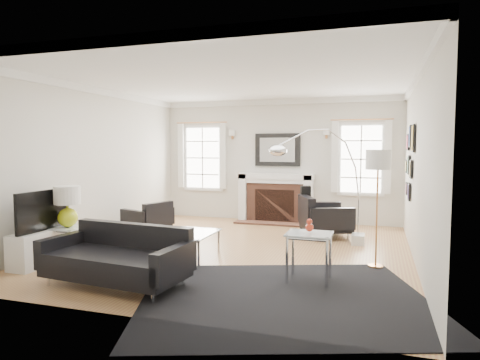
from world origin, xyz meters
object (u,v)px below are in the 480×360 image
(sofa, at_px, (119,259))
(armchair_right, at_px, (322,218))
(fireplace, at_px, (276,199))
(armchair_left, at_px, (150,219))
(coffee_table, at_px, (185,234))
(arc_floor_lamp, at_px, (320,182))
(gourd_lamp, at_px, (67,204))

(sofa, height_order, armchair_right, armchair_right)
(fireplace, height_order, sofa, fireplace)
(armchair_left, distance_m, coffee_table, 2.02)
(armchair_right, height_order, arc_floor_lamp, arc_floor_lamp)
(armchair_left, distance_m, gourd_lamp, 2.22)
(armchair_left, xyz_separation_m, armchair_right, (3.27, 0.78, 0.06))
(gourd_lamp, relative_size, arc_floor_lamp, 0.30)
(armchair_left, xyz_separation_m, arc_floor_lamp, (3.34, -0.16, 0.83))
(coffee_table, xyz_separation_m, arc_floor_lamp, (1.91, 1.26, 0.77))
(fireplace, height_order, coffee_table, fireplace)
(coffee_table, relative_size, gourd_lamp, 1.45)
(armchair_right, distance_m, gourd_lamp, 4.53)
(fireplace, height_order, armchair_right, fireplace)
(coffee_table, distance_m, arc_floor_lamp, 2.41)
(fireplace, height_order, gourd_lamp, gourd_lamp)
(armchair_right, xyz_separation_m, coffee_table, (-1.84, -2.20, 0.01))
(sofa, height_order, gourd_lamp, gourd_lamp)
(fireplace, bearing_deg, coffee_table, -100.17)
(fireplace, bearing_deg, sofa, -99.76)
(coffee_table, height_order, arc_floor_lamp, arc_floor_lamp)
(coffee_table, bearing_deg, gourd_lamp, -155.23)
(fireplace, relative_size, coffee_table, 1.90)
(fireplace, bearing_deg, gourd_lamp, -117.54)
(fireplace, bearing_deg, armchair_right, -46.78)
(gourd_lamp, bearing_deg, arc_floor_lamp, 29.63)
(sofa, distance_m, armchair_right, 4.18)
(sofa, bearing_deg, armchair_left, 112.88)
(fireplace, distance_m, gourd_lamp, 4.77)
(fireplace, xyz_separation_m, armchair_left, (-2.06, -2.07, -0.24))
(armchair_left, bearing_deg, coffee_table, -44.80)
(armchair_left, relative_size, coffee_table, 1.10)
(armchair_right, xyz_separation_m, gourd_lamp, (-3.41, -2.93, 0.51))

